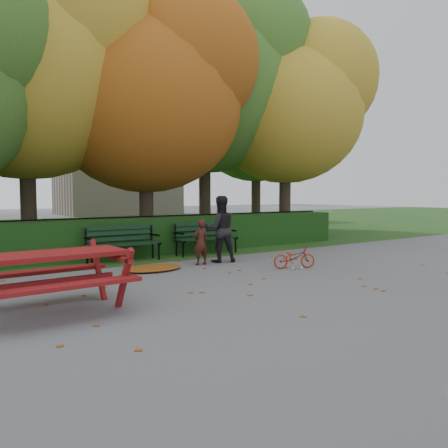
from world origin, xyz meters
TOP-DOWN VIEW (x-y plane):
  - ground at (0.00, 0.00)m, footprint 90.00×90.00m
  - grass_strip at (0.00, 14.00)m, footprint 90.00×90.00m
  - building_right at (8.00, 28.00)m, footprint 9.00×6.00m
  - hedge at (0.00, 4.50)m, footprint 13.00×0.90m
  - iron_fence at (0.00, 5.30)m, footprint 14.00×0.04m
  - tree_b at (-2.44, 6.75)m, footprint 6.72×6.40m
  - tree_c at (0.83, 5.96)m, footprint 6.30×6.00m
  - tree_d at (3.88, 7.23)m, footprint 7.14×6.80m
  - tree_e at (6.52, 5.77)m, footprint 6.09×5.80m
  - tree_g at (8.33, 9.76)m, footprint 6.30×6.00m
  - bench_left at (-1.30, 3.70)m, footprint 1.80×0.57m
  - bench_right at (1.10, 3.70)m, footprint 1.80×0.57m
  - picnic_table at (-3.86, -0.14)m, footprint 2.05×1.68m
  - leaf_pile at (-1.23, 2.18)m, footprint 1.58×1.33m
  - leaf_scatter at (0.00, 0.30)m, footprint 9.00×5.70m
  - child at (0.03, 2.18)m, footprint 0.40×0.27m
  - adult at (0.64, 2.27)m, footprint 0.94×0.83m
  - bicycle at (1.48, 0.56)m, footprint 1.01×0.69m

SIDE VIEW (x-z plane):
  - ground at x=0.00m, z-range 0.00..0.00m
  - grass_strip at x=0.00m, z-range 0.01..0.01m
  - leaf_scatter at x=0.00m, z-range 0.00..0.01m
  - leaf_pile at x=-1.23m, z-range 0.00..0.09m
  - bicycle at x=1.48m, z-range 0.00..0.50m
  - hedge at x=0.00m, z-range 0.00..1.00m
  - bench_left at x=-1.30m, z-range 0.08..0.96m
  - bench_right at x=1.10m, z-range 0.08..0.96m
  - child at x=0.03m, z-range 0.00..1.07m
  - iron_fence at x=0.00m, z-range 0.03..1.05m
  - picnic_table at x=-3.86m, z-range 0.18..1.14m
  - adult at x=0.64m, z-range 0.00..1.62m
  - tree_c at x=0.83m, z-range 0.82..8.82m
  - tree_e at x=6.52m, z-range 1.01..9.16m
  - tree_g at x=8.33m, z-range 1.10..9.65m
  - tree_b at x=-2.44m, z-range 1.01..9.80m
  - tree_d at x=3.88m, z-range 1.19..10.77m
  - building_right at x=8.00m, z-range 0.00..12.00m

